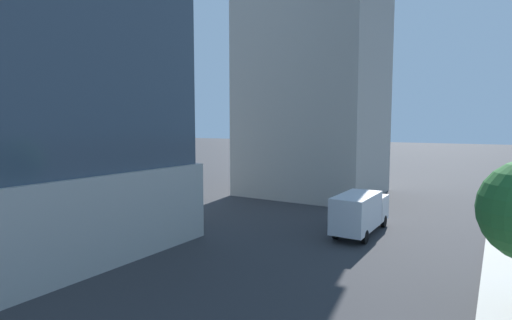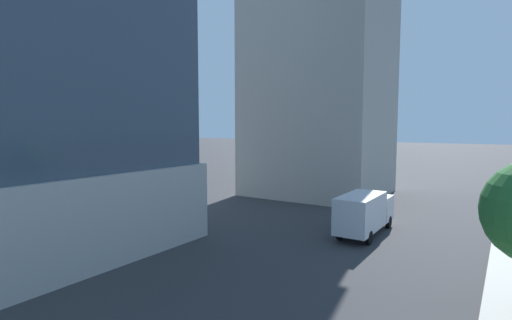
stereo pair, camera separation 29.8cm
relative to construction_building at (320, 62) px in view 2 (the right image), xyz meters
name	(u,v)px [view 2 (the right image)]	position (x,y,z in m)	size (l,w,h in m)	color
construction_building	(320,62)	(0.00, 0.00, 0.00)	(17.59, 15.43, 35.79)	#9E9B93
box_truck	(364,211)	(10.31, -14.80, -13.81)	(2.36, 7.54, 3.13)	silver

